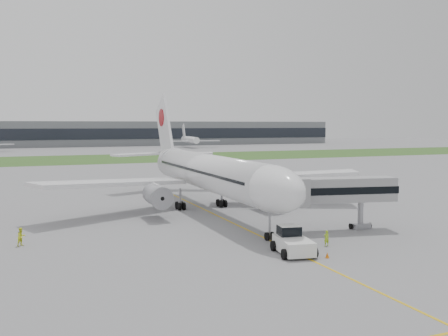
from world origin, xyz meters
name	(u,v)px	position (x,y,z in m)	size (l,w,h in m)	color
ground	(219,216)	(0.00, 0.00, 0.00)	(600.00, 600.00, 0.00)	gray
apron_markings	(233,223)	(0.00, -5.00, 0.00)	(70.00, 70.00, 0.04)	gold
grass_strip	(97,159)	(0.00, 120.00, 0.01)	(600.00, 50.00, 0.02)	#355620
terminal_building	(71,134)	(0.00, 229.87, 7.00)	(320.00, 22.30, 14.00)	slate
airliner	(206,171)	(0.00, 4.87, 5.66)	(48.13, 53.95, 17.88)	white
pushback_tug	(292,241)	(-0.39, -20.52, 1.15)	(3.97, 5.27, 2.50)	white
jet_bridge	(334,191)	(9.05, -13.49, 4.68)	(13.87, 5.24, 6.32)	gray
safety_cone_left	(299,254)	(-0.50, -21.91, 0.29)	(0.43, 0.43, 0.59)	orange
safety_cone_right	(327,255)	(1.76, -23.22, 0.27)	(0.39, 0.39, 0.54)	orange
ground_crew_near	(326,238)	(4.27, -19.26, 0.79)	(0.58, 0.38, 1.58)	#A8D623
ground_crew_far	(21,237)	(-24.40, -7.82, 0.94)	(0.91, 0.71, 1.87)	yellow
distant_aircraft_right	(190,148)	(57.20, 189.91, 0.00)	(31.90, 28.14, 12.20)	white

